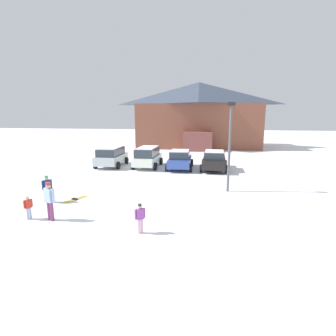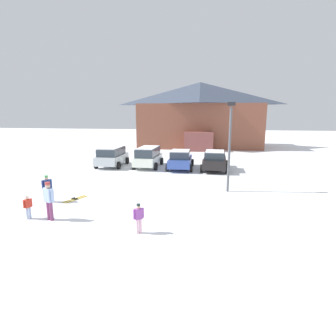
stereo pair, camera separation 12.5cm
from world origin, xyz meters
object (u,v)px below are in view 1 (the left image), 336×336
(parked_black_sedan, at_px, (214,160))
(skier_teen_in_navy_coat, at_px, (47,187))
(ski_lodge, at_px, (198,114))
(pair_of_skis, at_px, (75,199))
(parked_white_suv, at_px, (148,156))
(skier_child_in_red_jacket, at_px, (28,206))
(parked_silver_wagon, at_px, (111,156))
(lamp_post, at_px, (230,142))
(skier_adult_in_blue_parka, at_px, (49,199))
(parked_blue_hatchback, at_px, (180,159))
(skier_child_in_purple_jacket, at_px, (140,217))

(parked_black_sedan, distance_m, skier_teen_in_navy_coat, 13.06)
(ski_lodge, distance_m, pair_of_skis, 27.61)
(pair_of_skis, bearing_deg, parked_white_suv, 80.55)
(skier_child_in_red_jacket, bearing_deg, parked_black_sedan, 57.04)
(parked_silver_wagon, height_order, skier_teen_in_navy_coat, parked_silver_wagon)
(parked_silver_wagon, distance_m, skier_child_in_red_jacket, 12.26)
(parked_black_sedan, xyz_separation_m, lamp_post, (0.80, -6.31, 2.11))
(skier_adult_in_blue_parka, bearing_deg, ski_lodge, 81.27)
(parked_blue_hatchback, relative_size, skier_adult_in_blue_parka, 2.47)
(skier_child_in_purple_jacket, bearing_deg, lamp_post, 60.75)
(parked_blue_hatchback, bearing_deg, pair_of_skis, -115.85)
(skier_adult_in_blue_parka, distance_m, lamp_post, 9.82)
(parked_silver_wagon, distance_m, parked_blue_hatchback, 6.14)
(skier_child_in_red_jacket, distance_m, pair_of_skis, 2.96)
(parked_white_suv, height_order, skier_child_in_purple_jacket, parked_white_suv)
(parked_black_sedan, relative_size, skier_child_in_purple_jacket, 3.57)
(pair_of_skis, bearing_deg, skier_adult_in_blue_parka, -81.21)
(parked_silver_wagon, distance_m, lamp_post, 11.83)
(parked_silver_wagon, height_order, parked_blue_hatchback, parked_silver_wagon)
(skier_child_in_purple_jacket, bearing_deg, pair_of_skis, 143.34)
(skier_adult_in_blue_parka, bearing_deg, skier_child_in_purple_jacket, -8.10)
(skier_child_in_red_jacket, height_order, skier_child_in_purple_jacket, skier_child_in_purple_jacket)
(parked_white_suv, bearing_deg, skier_teen_in_navy_coat, -105.04)
(skier_adult_in_blue_parka, xyz_separation_m, pair_of_skis, (-0.43, 2.79, -0.92))
(skier_teen_in_navy_coat, bearing_deg, parked_blue_hatchback, 60.33)
(skier_child_in_red_jacket, distance_m, skier_adult_in_blue_parka, 1.06)
(pair_of_skis, bearing_deg, ski_lodge, 79.48)
(parked_blue_hatchback, relative_size, skier_child_in_purple_jacket, 3.53)
(ski_lodge, relative_size, parked_white_suv, 4.22)
(pair_of_skis, bearing_deg, lamp_post, 20.30)
(parked_white_suv, distance_m, lamp_post, 9.47)
(pair_of_skis, distance_m, lamp_post, 9.12)
(ski_lodge, height_order, skier_adult_in_blue_parka, ski_lodge)
(skier_child_in_purple_jacket, xyz_separation_m, pair_of_skis, (-4.54, 3.38, -0.64))
(ski_lodge, distance_m, parked_blue_hatchback, 17.94)
(parked_blue_hatchback, height_order, skier_teen_in_navy_coat, parked_blue_hatchback)
(parked_blue_hatchback, bearing_deg, skier_adult_in_blue_parka, -108.58)
(parked_blue_hatchback, relative_size, pair_of_skis, 2.83)
(ski_lodge, height_order, parked_white_suv, ski_lodge)
(ski_lodge, xyz_separation_m, skier_adult_in_blue_parka, (-4.54, -29.56, -3.70))
(parked_white_suv, bearing_deg, parked_blue_hatchback, -6.42)
(parked_white_suv, relative_size, lamp_post, 0.82)
(skier_adult_in_blue_parka, bearing_deg, parked_silver_wagon, 99.76)
(ski_lodge, bearing_deg, skier_child_in_red_jacket, -100.59)
(parked_blue_hatchback, bearing_deg, skier_child_in_purple_jacket, -89.72)
(parked_black_sedan, bearing_deg, ski_lodge, 97.66)
(parked_white_suv, xyz_separation_m, skier_teen_in_navy_coat, (-2.74, -10.21, -0.14))
(skier_child_in_purple_jacket, bearing_deg, skier_child_in_red_jacket, 174.02)
(skier_child_in_red_jacket, height_order, pair_of_skis, skier_child_in_red_jacket)
(skier_child_in_red_jacket, xyz_separation_m, skier_child_in_purple_jacket, (5.11, -0.53, 0.07))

